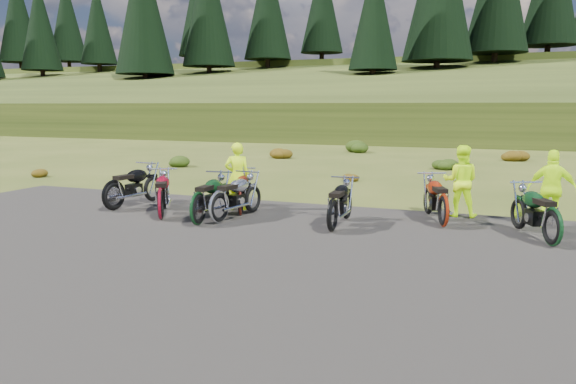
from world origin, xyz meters
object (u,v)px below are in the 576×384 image
at_px(motorcycle_3, 219,224).
at_px(person_middle, 237,177).
at_px(motorcycle_7, 551,248).
at_px(motorcycle_0, 114,211).

distance_m(motorcycle_3, person_middle, 1.96).
relative_size(motorcycle_7, person_middle, 1.23).
xyz_separation_m(motorcycle_0, person_middle, (3.03, 1.29, 0.90)).
bearing_deg(motorcycle_7, motorcycle_3, 69.67).
relative_size(motorcycle_3, person_middle, 1.22).
xyz_separation_m(motorcycle_0, motorcycle_7, (10.60, 0.03, 0.00)).
height_order(motorcycle_3, person_middle, person_middle).
bearing_deg(motorcycle_3, motorcycle_0, 91.09).
xyz_separation_m(motorcycle_0, motorcycle_3, (3.39, -0.41, 0.00)).
bearing_deg(motorcycle_3, motorcycle_7, -78.48).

